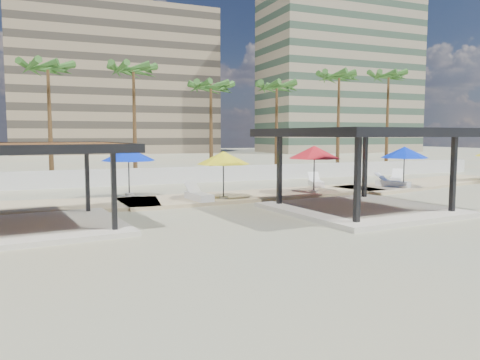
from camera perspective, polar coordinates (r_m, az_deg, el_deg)
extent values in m
plane|color=tan|center=(20.03, 5.81, -4.75)|extent=(200.00, 200.00, 0.00)
cube|color=#C6B284|center=(27.09, 2.45, -1.91)|extent=(16.24, 5.11, 0.24)
cube|color=#C6B284|center=(36.40, 21.75, -0.39)|extent=(16.49, 7.75, 0.24)
cube|color=silver|center=(34.74, -6.89, 0.59)|extent=(56.00, 0.30, 1.20)
cube|color=#847259|center=(96.81, -14.93, 11.53)|extent=(38.00, 16.00, 28.00)
cube|color=#595147|center=(99.60, -15.16, 20.25)|extent=(13.30, 9.60, 2.40)
cube|color=gray|center=(102.08, 12.05, 12.96)|extent=(32.00, 15.00, 34.00)
cube|color=beige|center=(22.46, 14.52, -3.50)|extent=(7.87, 7.87, 0.22)
cube|color=black|center=(18.40, 14.12, 0.06)|extent=(0.21, 0.21, 3.29)
cube|color=black|center=(22.75, 4.83, 1.22)|extent=(0.21, 0.21, 3.29)
cube|color=black|center=(22.44, 24.56, 0.68)|extent=(0.21, 0.21, 3.29)
cube|color=black|center=(26.13, 14.98, 1.61)|extent=(0.21, 0.21, 3.29)
cube|color=brown|center=(22.20, 14.74, 5.60)|extent=(8.11, 8.11, 0.31)
cube|color=black|center=(19.62, 22.18, 5.41)|extent=(7.54, 0.83, 0.37)
cube|color=black|center=(25.06, 8.92, 5.68)|extent=(7.54, 0.83, 0.37)
cube|color=black|center=(19.86, 6.78, 5.77)|extent=(0.83, 7.54, 0.37)
cube|color=black|center=(24.88, 21.09, 5.39)|extent=(0.83, 7.54, 0.37)
cube|color=beige|center=(19.29, -23.44, -5.29)|extent=(6.78, 6.78, 0.19)
cube|color=black|center=(17.20, -15.12, -1.29)|extent=(0.18, 0.18, 2.79)
cube|color=black|center=(21.71, -18.13, 0.00)|extent=(0.18, 0.18, 2.79)
cube|color=brown|center=(18.99, -23.79, 3.66)|extent=(6.99, 6.99, 0.26)
cube|color=black|center=(15.85, -22.68, 3.43)|extent=(6.38, 0.84, 0.32)
cube|color=black|center=(22.13, -24.58, 3.83)|extent=(6.38, 0.84, 0.32)
cube|color=black|center=(19.54, -14.53, 4.00)|extent=(0.84, 6.38, 0.32)
cylinder|color=beige|center=(24.92, -2.03, -2.15)|extent=(0.49, 0.49, 0.12)
cylinder|color=#262628|center=(24.79, -2.04, 0.40)|extent=(0.07, 0.07, 2.34)
cone|color=yellow|center=(24.72, -2.05, 2.73)|extent=(3.59, 3.59, 0.68)
cylinder|color=beige|center=(27.76, 8.98, -1.41)|extent=(0.53, 0.53, 0.13)
cylinder|color=#262628|center=(27.64, 9.02, 1.10)|extent=(0.07, 0.07, 2.57)
cone|color=red|center=(27.58, 9.05, 3.38)|extent=(3.25, 3.25, 0.75)
cylinder|color=beige|center=(31.70, 19.29, -0.80)|extent=(0.51, 0.51, 0.12)
cylinder|color=#262628|center=(31.60, 19.36, 1.30)|extent=(0.07, 0.07, 2.46)
cone|color=#0528D1|center=(31.54, 19.42, 3.21)|extent=(3.35, 3.35, 0.72)
cylinder|color=beige|center=(27.06, -13.34, -1.68)|extent=(0.52, 0.52, 0.12)
cylinder|color=#262628|center=(26.94, -13.39, 0.81)|extent=(0.07, 0.07, 2.48)
cone|color=#0528D1|center=(26.88, -13.44, 3.07)|extent=(3.26, 3.26, 0.72)
cube|color=white|center=(24.46, -5.01, -2.09)|extent=(1.00, 2.22, 0.30)
cube|color=white|center=(24.44, -5.02, -1.67)|extent=(1.00, 2.22, 0.06)
cube|color=white|center=(25.17, -5.81, -0.88)|extent=(0.79, 0.82, 0.54)
cube|color=white|center=(31.35, 9.24, -0.47)|extent=(1.47, 2.25, 0.30)
cube|color=white|center=(31.33, 9.25, -0.14)|extent=(1.47, 2.25, 0.06)
cube|color=white|center=(32.12, 8.98, 0.46)|extent=(0.92, 0.94, 0.54)
cube|color=white|center=(32.32, 18.14, -0.49)|extent=(1.61, 2.26, 0.30)
cube|color=white|center=(32.30, 18.15, -0.17)|extent=(1.61, 2.26, 0.06)
cube|color=white|center=(32.62, 16.82, 0.37)|extent=(0.96, 0.97, 0.54)
cube|color=white|center=(35.45, 18.54, 0.01)|extent=(2.12, 2.13, 0.31)
cube|color=white|center=(35.44, 18.54, 0.32)|extent=(2.12, 2.13, 0.07)
cube|color=white|center=(36.28, 18.64, 0.85)|extent=(1.06, 1.06, 0.57)
cone|color=brown|center=(35.41, -22.16, 6.14)|extent=(0.36, 0.36, 8.39)
ellipsoid|color=#2E6021|center=(35.70, -22.39, 12.47)|extent=(3.00, 3.00, 1.80)
cone|color=brown|center=(36.78, -12.73, 6.59)|extent=(0.36, 0.36, 8.67)
ellipsoid|color=#2E6021|center=(37.09, -12.87, 12.91)|extent=(3.00, 3.00, 1.80)
cone|color=brown|center=(37.81, -3.55, 5.85)|extent=(0.36, 0.36, 7.57)
ellipsoid|color=#2E6021|center=(37.99, -3.58, 11.19)|extent=(3.00, 3.00, 1.80)
cone|color=brown|center=(40.36, 4.47, 6.00)|extent=(0.36, 0.36, 7.82)
ellipsoid|color=#2E6021|center=(40.56, 4.51, 11.18)|extent=(3.00, 3.00, 1.80)
cone|color=brown|center=(43.11, 11.88, 6.60)|extent=(0.36, 0.36, 8.92)
ellipsoid|color=#2E6021|center=(43.40, 12.00, 12.16)|extent=(3.00, 3.00, 1.80)
cone|color=brown|center=(47.24, 17.51, 6.62)|extent=(0.36, 0.36, 9.35)
ellipsoid|color=#2E6021|center=(47.55, 17.67, 11.95)|extent=(3.00, 3.00, 1.80)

